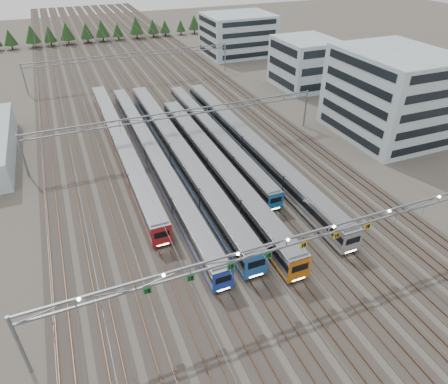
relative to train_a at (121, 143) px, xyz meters
name	(u,v)px	position (x,y,z in m)	size (l,w,h in m)	color
ground	(281,289)	(11.25, -42.46, -2.10)	(400.00, 400.00, 0.00)	#47423A
track_bed	(124,63)	(11.25, 57.54, -0.61)	(54.00, 260.00, 5.42)	#2D2823
train_a	(121,143)	(0.00, 0.00, 0.00)	(2.84, 60.23, 3.70)	black
train_b	(153,156)	(4.50, -6.99, -0.10)	(2.69, 67.21, 3.50)	black
train_c	(178,151)	(9.00, -7.77, 0.21)	(3.16, 64.69, 4.12)	black
train_d	(216,165)	(13.50, -15.08, 0.14)	(3.05, 55.04, 3.98)	black
train_e	(213,134)	(18.00, -2.47, -0.18)	(2.58, 52.08, 3.35)	black
train_f	(249,144)	(22.50, -9.63, 0.10)	(3.00, 62.52, 3.90)	black
gantry_near	(286,245)	(11.20, -42.58, 4.99)	(56.36, 0.61, 8.08)	slate
gantry_mid	(180,118)	(11.25, -2.46, 4.29)	(56.36, 0.36, 8.00)	slate
gantry_far	(132,59)	(11.25, 42.54, 4.29)	(56.36, 0.36, 8.00)	slate
depot_bldg_south	(390,95)	(52.55, -11.99, 6.41)	(18.00, 22.00, 17.01)	#95AAB2
depot_bldg_mid	(305,63)	(53.44, 20.87, 4.19)	(14.00, 16.00, 12.57)	#95AAB2
depot_bldg_north	(238,34)	(50.60, 58.49, 4.42)	(22.00, 18.00, 13.04)	#95AAB2
treeline	(119,29)	(16.65, 95.44, 2.13)	(106.40, 5.60, 7.02)	#332114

